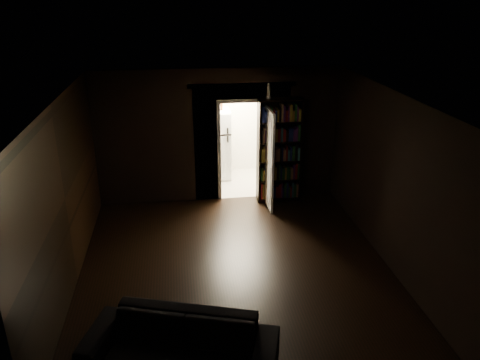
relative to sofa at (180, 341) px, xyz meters
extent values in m
plane|color=black|center=(0.92, 2.10, -0.43)|extent=(5.50, 5.50, 0.00)
cube|color=black|center=(-0.30, 4.90, 0.97)|extent=(2.55, 0.10, 2.80)
cube|color=black|center=(2.65, 4.90, 0.97)|extent=(1.55, 0.10, 2.80)
cube|color=black|center=(1.42, 4.90, 2.02)|extent=(0.90, 0.10, 0.70)
cube|color=black|center=(-1.58, 2.10, 0.97)|extent=(0.02, 5.50, 2.80)
cube|color=black|center=(3.42, 2.10, 0.97)|extent=(0.02, 5.50, 2.80)
cube|color=black|center=(0.92, -0.65, 0.97)|extent=(5.00, 0.02, 2.80)
cube|color=beige|center=(0.92, 2.10, 2.37)|extent=(5.00, 5.50, 0.02)
cube|color=white|center=(1.42, 4.84, 0.62)|extent=(1.04, 0.06, 2.17)
cube|color=#AFA998|center=(1.42, 5.75, -0.48)|extent=(2.20, 1.80, 0.10)
cube|color=white|center=(1.42, 6.60, 0.77)|extent=(2.20, 0.10, 2.40)
cube|color=white|center=(0.37, 5.75, 0.77)|extent=(0.10, 1.60, 2.40)
cube|color=white|center=(2.47, 5.75, 0.77)|extent=(0.10, 1.60, 2.40)
cube|color=white|center=(1.42, 5.75, 2.02)|extent=(2.20, 1.80, 0.10)
cube|color=#B96475|center=(1.42, 6.54, 1.79)|extent=(2.00, 0.04, 0.26)
imported|color=black|center=(0.00, 0.00, 0.00)|extent=(2.45, 1.62, 0.87)
cube|color=black|center=(2.17, 4.65, 0.67)|extent=(0.95, 0.58, 2.20)
cube|color=white|center=(0.94, 6.13, 0.39)|extent=(0.84, 0.79, 1.65)
cube|color=white|center=(1.90, 4.41, 0.59)|extent=(0.07, 0.85, 2.05)
cube|color=white|center=(1.94, 4.72, 1.92)|extent=(0.11, 0.11, 0.30)
cube|color=black|center=(0.88, 6.09, 1.34)|extent=(0.59, 0.16, 0.24)
camera|label=1|loc=(0.10, -4.38, 3.81)|focal=35.00mm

